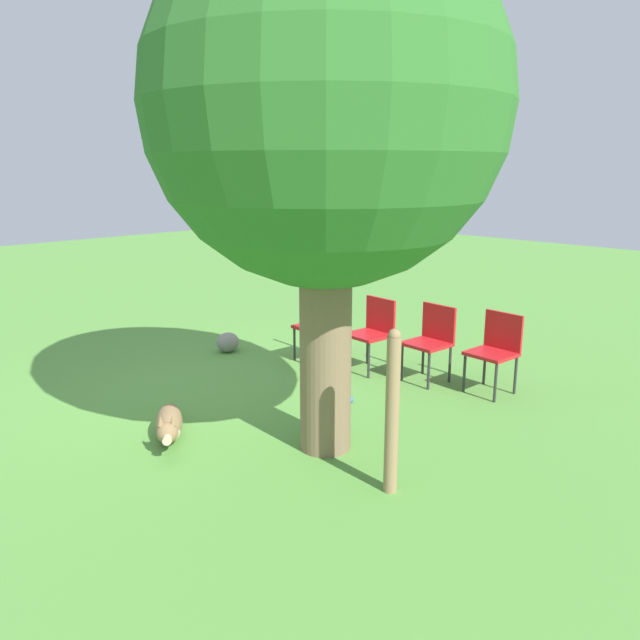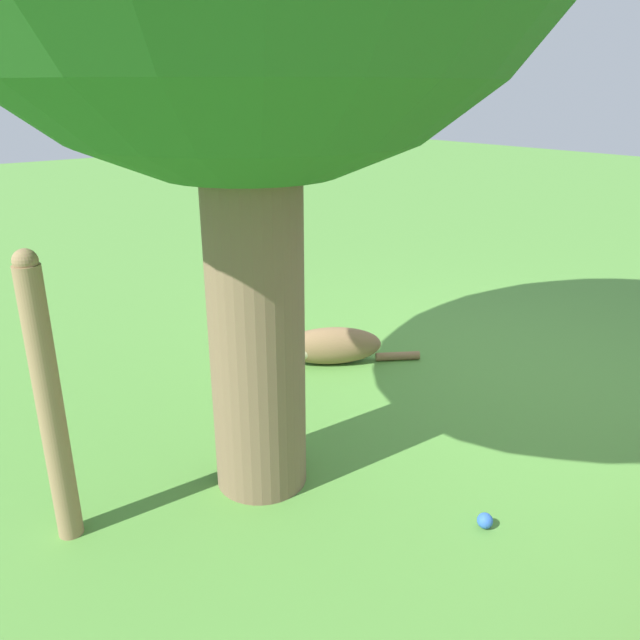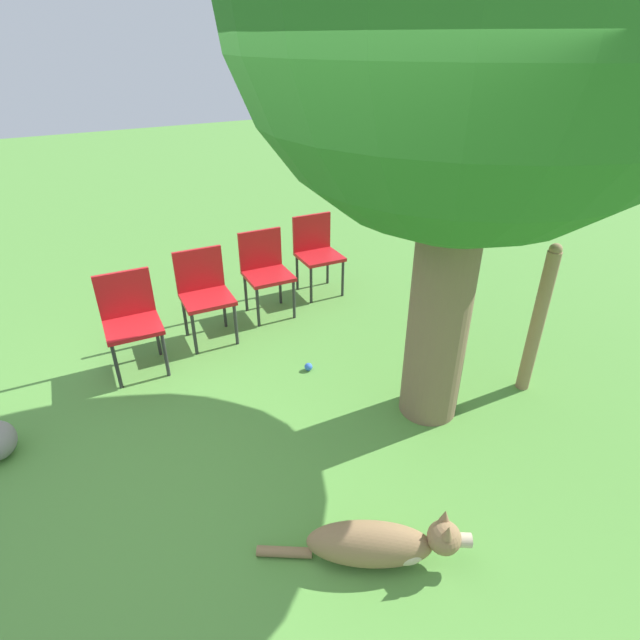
# 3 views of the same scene
# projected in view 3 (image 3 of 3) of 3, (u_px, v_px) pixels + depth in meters

# --- Properties ---
(ground_plane) EXTENTS (30.00, 30.00, 0.00)m
(ground_plane) POSITION_uv_depth(u_px,v_px,m) (279.00, 462.00, 3.34)
(ground_plane) COLOR #56933D
(dog) EXTENTS (0.69, 0.99, 0.35)m
(dog) POSITION_uv_depth(u_px,v_px,m) (381.00, 543.00, 2.65)
(dog) COLOR olive
(dog) RESTS_ON ground_plane
(fence_post) EXTENTS (0.10, 0.10, 1.24)m
(fence_post) POSITION_uv_depth(u_px,v_px,m) (538.00, 320.00, 3.76)
(fence_post) COLOR #937551
(fence_post) RESTS_ON ground_plane
(red_chair_0) EXTENTS (0.45, 0.47, 0.84)m
(red_chair_0) POSITION_uv_depth(u_px,v_px,m) (130.00, 316.00, 4.09)
(red_chair_0) COLOR red
(red_chair_0) RESTS_ON ground_plane
(red_chair_1) EXTENTS (0.45, 0.47, 0.84)m
(red_chair_1) POSITION_uv_depth(u_px,v_px,m) (204.00, 289.00, 4.52)
(red_chair_1) COLOR red
(red_chair_1) RESTS_ON ground_plane
(red_chair_2) EXTENTS (0.45, 0.47, 0.84)m
(red_chair_2) POSITION_uv_depth(u_px,v_px,m) (265.00, 267.00, 4.95)
(red_chair_2) COLOR red
(red_chair_2) RESTS_ON ground_plane
(red_chair_3) EXTENTS (0.45, 0.47, 0.84)m
(red_chair_3) POSITION_uv_depth(u_px,v_px,m) (316.00, 249.00, 5.39)
(red_chair_3) COLOR red
(red_chair_3) RESTS_ON ground_plane
(tennis_ball) EXTENTS (0.07, 0.07, 0.07)m
(tennis_ball) POSITION_uv_depth(u_px,v_px,m) (308.00, 367.00, 4.25)
(tennis_ball) COLOR blue
(tennis_ball) RESTS_ON ground_plane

